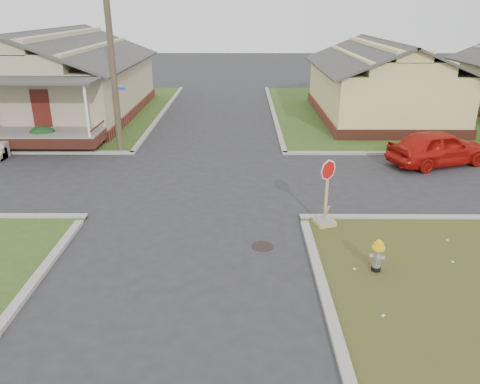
{
  "coord_description": "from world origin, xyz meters",
  "views": [
    {
      "loc": [
        1.63,
        -12.51,
        6.47
      ],
      "look_at": [
        1.54,
        1.0,
        1.1
      ],
      "focal_mm": 35.0,
      "sensor_mm": 36.0,
      "label": 1
    }
  ],
  "objects_px": {
    "stop_sign": "(325,211)",
    "red_sedan": "(439,148)",
    "fire_hydrant": "(378,254)",
    "utility_pole": "(111,51)"
  },
  "relations": [
    {
      "from": "fire_hydrant",
      "to": "red_sedan",
      "type": "bearing_deg",
      "value": 83.06
    },
    {
      "from": "fire_hydrant",
      "to": "stop_sign",
      "type": "distance_m",
      "value": 2.92
    },
    {
      "from": "fire_hydrant",
      "to": "red_sedan",
      "type": "height_order",
      "value": "red_sedan"
    },
    {
      "from": "utility_pole",
      "to": "stop_sign",
      "type": "xyz_separation_m",
      "value": [
        8.41,
        -8.0,
        -4.15
      ]
    },
    {
      "from": "red_sedan",
      "to": "fire_hydrant",
      "type": "bearing_deg",
      "value": 131.49
    },
    {
      "from": "utility_pole",
      "to": "fire_hydrant",
      "type": "height_order",
      "value": "utility_pole"
    },
    {
      "from": "fire_hydrant",
      "to": "stop_sign",
      "type": "height_order",
      "value": "stop_sign"
    },
    {
      "from": "stop_sign",
      "to": "red_sedan",
      "type": "relative_size",
      "value": 0.48
    },
    {
      "from": "utility_pole",
      "to": "stop_sign",
      "type": "height_order",
      "value": "utility_pole"
    },
    {
      "from": "stop_sign",
      "to": "red_sedan",
      "type": "xyz_separation_m",
      "value": [
        5.92,
        6.21,
        0.26
      ]
    }
  ]
}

